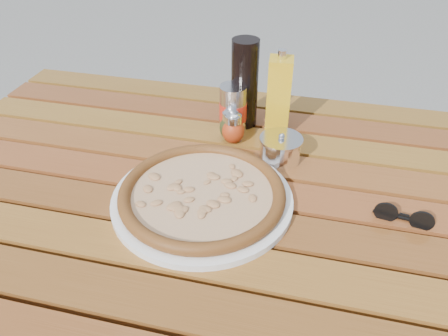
% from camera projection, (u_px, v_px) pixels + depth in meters
% --- Properties ---
extents(table, '(1.40, 0.90, 0.75)m').
position_uv_depth(table, '(222.00, 212.00, 0.96)').
color(table, '#38200C').
rests_on(table, ground).
extents(plate, '(0.47, 0.47, 0.01)m').
position_uv_depth(plate, '(202.00, 199.00, 0.87)').
color(plate, white).
rests_on(plate, table).
extents(pizza, '(0.45, 0.45, 0.03)m').
position_uv_depth(pizza, '(202.00, 193.00, 0.86)').
color(pizza, beige).
rests_on(pizza, plate).
extents(pepper_shaker, '(0.06, 0.06, 0.08)m').
position_uv_depth(pepper_shaker, '(233.00, 128.00, 1.03)').
color(pepper_shaker, '#B83B15').
rests_on(pepper_shaker, table).
extents(oregano_shaker, '(0.07, 0.07, 0.08)m').
position_uv_depth(oregano_shaker, '(231.00, 125.00, 1.04)').
color(oregano_shaker, '#373D18').
rests_on(oregano_shaker, table).
extents(dark_bottle, '(0.08, 0.08, 0.22)m').
position_uv_depth(dark_bottle, '(245.00, 84.00, 1.06)').
color(dark_bottle, black).
rests_on(dark_bottle, table).
extents(soda_can, '(0.08, 0.08, 0.12)m').
position_uv_depth(soda_can, '(233.00, 109.00, 1.06)').
color(soda_can, silver).
rests_on(soda_can, table).
extents(olive_oil_cruet, '(0.06, 0.06, 0.21)m').
position_uv_depth(olive_oil_cruet, '(279.00, 96.00, 1.04)').
color(olive_oil_cruet, gold).
rests_on(olive_oil_cruet, table).
extents(parmesan_tin, '(0.12, 0.12, 0.07)m').
position_uv_depth(parmesan_tin, '(280.00, 149.00, 0.97)').
color(parmesan_tin, white).
rests_on(parmesan_tin, table).
extents(sunglasses, '(0.11, 0.04, 0.04)m').
position_uv_depth(sunglasses, '(404.00, 217.00, 0.82)').
color(sunglasses, black).
rests_on(sunglasses, table).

